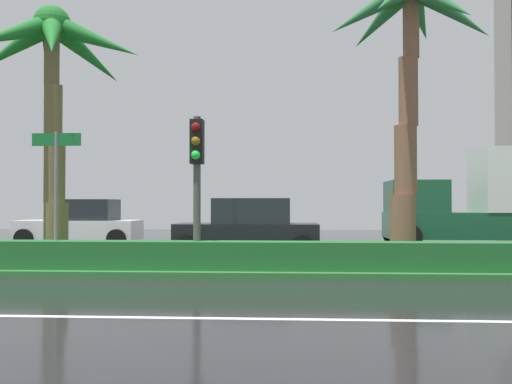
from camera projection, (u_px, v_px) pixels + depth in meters
The scene contains 10 objects.
ground_plane at pixel (71, 266), 15.23m from camera, with size 90.00×42.00×0.10m, color black.
median_strip at pixel (56, 265), 14.24m from camera, with size 85.50×4.00×0.15m, color #2D6B33.
median_hedge at pixel (30, 254), 12.85m from camera, with size 76.50×0.70×0.60m.
palm_tree_centre_left at pixel (52, 67), 14.52m from camera, with size 4.54×4.24×6.29m.
palm_tree_centre at pixel (409, 40), 14.00m from camera, with size 4.07×4.02×7.03m.
traffic_signal_median_right at pixel (197, 164), 12.80m from camera, with size 0.28×0.43×3.30m.
street_name_sign at pixel (56, 180), 13.01m from camera, with size 1.10×0.08×3.00m.
car_in_traffic_second at pixel (81, 224), 21.50m from camera, with size 4.30×2.02×1.72m.
car_in_traffic_third at pixel (249, 228), 17.88m from camera, with size 4.30×2.02×1.72m.
box_truck_lead at pixel (482, 204), 20.51m from camera, with size 6.40×2.64×3.46m.
Camera 1 is at (5.68, -5.96, 1.54)m, focal length 41.52 mm.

